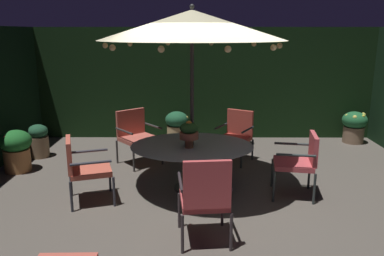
% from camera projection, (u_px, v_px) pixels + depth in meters
% --- Properties ---
extents(ground_plane, '(8.12, 7.22, 0.02)m').
position_uv_depth(ground_plane, '(211.00, 197.00, 5.74)').
color(ground_plane, '#564F47').
extents(hedge_backdrop_rear, '(8.12, 0.30, 2.49)m').
position_uv_depth(hedge_backdrop_rear, '(205.00, 83.00, 8.79)').
color(hedge_backdrop_rear, black).
rests_on(hedge_backdrop_rear, ground_plane).
extents(patio_dining_table, '(1.87, 1.57, 0.71)m').
position_uv_depth(patio_dining_table, '(192.00, 151.00, 5.89)').
color(patio_dining_table, '#2F2B2B').
rests_on(patio_dining_table, ground_plane).
extents(patio_umbrella, '(2.68, 2.68, 2.76)m').
position_uv_depth(patio_umbrella, '(192.00, 25.00, 5.44)').
color(patio_umbrella, '#303131').
rests_on(patio_umbrella, ground_plane).
extents(centerpiece_planter, '(0.28, 0.28, 0.41)m').
position_uv_depth(centerpiece_planter, '(189.00, 132.00, 5.67)').
color(centerpiece_planter, '#A56B43').
rests_on(centerpiece_planter, patio_dining_table).
extents(patio_chair_north, '(0.77, 0.77, 0.95)m').
position_uv_depth(patio_chair_north, '(236.00, 133.00, 7.25)').
color(patio_chair_north, '#292F33').
rests_on(patio_chair_north, ground_plane).
extents(patio_chair_northeast, '(0.88, 0.88, 0.98)m').
position_uv_depth(patio_chair_northeast, '(136.00, 133.00, 7.11)').
color(patio_chair_northeast, '#32302F').
rests_on(patio_chair_northeast, ground_plane).
extents(patio_chair_east, '(0.75, 0.74, 0.95)m').
position_uv_depth(patio_chair_east, '(83.00, 165.00, 5.43)').
color(patio_chair_east, '#2A2C35').
rests_on(patio_chair_east, ground_plane).
extents(patio_chair_southeast, '(0.63, 0.67, 1.07)m').
position_uv_depth(patio_chair_southeast, '(205.00, 195.00, 4.32)').
color(patio_chair_southeast, '#31292C').
rests_on(patio_chair_southeast, ground_plane).
extents(patio_chair_south, '(0.68, 0.68, 0.95)m').
position_uv_depth(patio_chair_south, '(300.00, 159.00, 5.65)').
color(patio_chair_south, '#2A3232').
rests_on(patio_chair_south, ground_plane).
extents(potted_plant_right_near, '(0.43, 0.43, 0.60)m').
position_uv_depth(potted_plant_right_near, '(242.00, 129.00, 8.36)').
color(potted_plant_right_near, tan).
rests_on(potted_plant_right_near, ground_plane).
extents(potted_plant_right_far, '(0.38, 0.38, 0.65)m').
position_uv_depth(potted_plant_right_far, '(39.00, 140.00, 7.49)').
color(potted_plant_right_far, '#886A4C').
rests_on(potted_plant_right_far, ground_plane).
extents(potted_plant_front_corner, '(0.54, 0.54, 0.74)m').
position_uv_depth(potted_plant_front_corner, '(16.00, 149.00, 6.70)').
color(potted_plant_front_corner, '#AD6F3E').
rests_on(potted_plant_front_corner, ground_plane).
extents(potted_plant_back_right, '(0.54, 0.54, 0.69)m').
position_uv_depth(potted_plant_back_right, '(354.00, 126.00, 8.47)').
color(potted_plant_back_right, '#7D614B').
rests_on(potted_plant_back_right, ground_plane).
extents(potted_plant_back_center, '(0.50, 0.50, 0.71)m').
position_uv_depth(potted_plant_back_center, '(177.00, 126.00, 8.42)').
color(potted_plant_back_center, tan).
rests_on(potted_plant_back_center, ground_plane).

